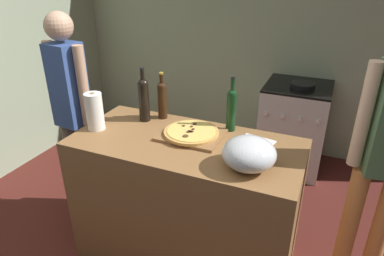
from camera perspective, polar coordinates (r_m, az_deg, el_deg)
The scene contains 14 objects.
ground_plane at distance 3.17m, azimuth 2.44°, elevation -12.60°, with size 4.70×3.26×0.02m, color #511E19.
kitchen_wall_rear at distance 3.87m, azimuth 10.45°, elevation 15.56°, with size 4.70×0.10×2.60m, color #99A889.
kitchen_wall_left at distance 3.83m, azimuth -28.82°, elevation 12.80°, with size 0.10×3.26×2.60m, color #99A889.
counter at distance 2.44m, azimuth -0.95°, elevation -11.95°, with size 1.47×0.69×0.93m, color olive.
cutting_board at distance 2.24m, azimuth -0.10°, elevation -1.15°, with size 0.40×0.32×0.02m, color olive.
pizza at distance 2.23m, azimuth -0.10°, elevation -0.68°, with size 0.36×0.36×0.03m.
mixing_bowl at distance 1.89m, azimuth 9.40°, elevation -4.20°, with size 0.30×0.30×0.18m.
paper_towel_roll at distance 2.39m, azimuth -15.80°, elevation 2.64°, with size 0.11×0.11×0.26m.
wine_bottle_amber at distance 2.43m, azimuth -7.99°, elevation 4.99°, with size 0.08×0.08×0.39m.
wine_bottle_green at distance 2.28m, azimuth 6.55°, elevation 3.35°, with size 0.07×0.07×0.37m.
wine_bottle_clear at distance 2.47m, azimuth -4.95°, elevation 4.92°, with size 0.07×0.07×0.34m.
recipe_sheet at distance 2.21m, azimuth 10.64°, elevation -2.24°, with size 0.21×0.15×0.00m, color white.
stove at distance 3.65m, azimuth 16.40°, elevation 0.22°, with size 0.62×0.64×0.93m.
person_in_stripes at distance 2.78m, azimuth -19.24°, elevation 3.22°, with size 0.38×0.22×1.66m.
Camera 1 is at (0.86, -1.01, 1.95)m, focal length 32.26 mm.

